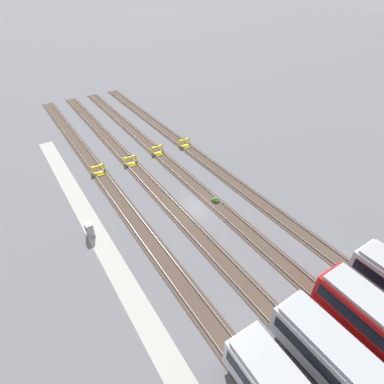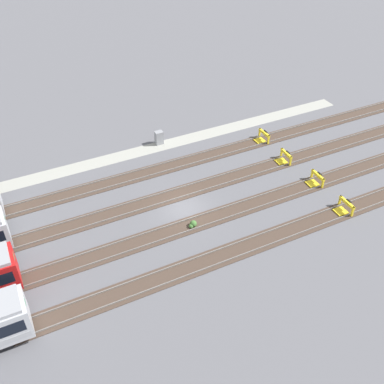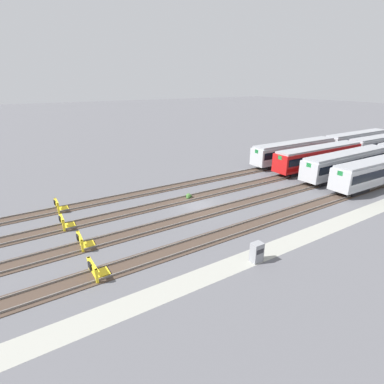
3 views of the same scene
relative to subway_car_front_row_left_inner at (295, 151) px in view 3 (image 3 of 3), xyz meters
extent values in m
plane|color=#5B5B60|center=(-24.57, -7.09, -2.04)|extent=(400.00, 400.00, 0.00)
cube|color=#9E9E93|center=(-24.57, -18.37, -2.04)|extent=(54.00, 2.00, 0.01)
cube|color=#47382D|center=(-24.57, -14.14, -2.01)|extent=(90.00, 2.24, 0.06)
cube|color=slate|center=(-24.57, -13.42, -1.90)|extent=(90.00, 0.07, 0.15)
cube|color=slate|center=(-24.57, -14.86, -1.90)|extent=(90.00, 0.07, 0.15)
cube|color=#47382D|center=(-24.57, -9.44, -2.01)|extent=(90.00, 2.24, 0.06)
cube|color=slate|center=(-24.57, -8.72, -1.90)|extent=(90.00, 0.07, 0.15)
cube|color=slate|center=(-24.57, -10.16, -1.90)|extent=(90.00, 0.07, 0.15)
cube|color=#47382D|center=(-24.57, -4.74, -2.01)|extent=(90.00, 2.24, 0.06)
cube|color=slate|center=(-24.57, -4.02, -1.90)|extent=(90.00, 0.07, 0.15)
cube|color=slate|center=(-24.57, -5.46, -1.90)|extent=(90.00, 0.07, 0.15)
cube|color=#47382D|center=(-24.57, -0.04, -2.01)|extent=(90.00, 2.24, 0.06)
cube|color=slate|center=(-24.57, 0.68, -1.90)|extent=(90.00, 0.07, 0.15)
cube|color=slate|center=(-24.57, -0.76, -1.90)|extent=(90.00, 0.07, 0.15)
cube|color=#B7BABF|center=(0.00, 0.00, 0.01)|extent=(18.02, 2.92, 2.70)
cube|color=black|center=(0.00, 0.00, 0.33)|extent=(17.30, 2.96, 1.08)
cube|color=#A8AAAF|center=(0.00, 0.00, -0.75)|extent=(17.66, 2.95, 0.54)
cube|color=#999BA0|center=(0.00, 0.00, 1.51)|extent=(17.48, 2.64, 0.30)
cube|color=#1E843D|center=(8.96, -0.06, 1.01)|extent=(0.08, 0.70, 0.56)
cube|color=#1E843D|center=(-8.96, 0.06, 1.01)|extent=(0.08, 0.70, 0.56)
cube|color=black|center=(5.58, -0.04, -1.69)|extent=(3.62, 2.26, 0.70)
cube|color=black|center=(-5.58, 0.04, -1.69)|extent=(3.62, 2.26, 0.70)
cube|color=#B7BABF|center=(0.00, -9.45, 0.01)|extent=(18.03, 3.00, 2.70)
cube|color=black|center=(0.00, -9.45, 0.33)|extent=(17.31, 3.03, 1.08)
cube|color=#A8AAAF|center=(0.00, -9.45, -0.75)|extent=(17.67, 3.03, 0.54)
cube|color=#999BA0|center=(0.00, -9.45, 1.51)|extent=(17.49, 2.72, 0.30)
cube|color=#1E843D|center=(8.96, -9.35, 1.01)|extent=(0.09, 0.70, 0.56)
cube|color=#1E843D|center=(-8.96, -9.55, 1.01)|extent=(0.09, 0.70, 0.56)
cube|color=black|center=(5.58, -9.39, -1.69)|extent=(3.62, 2.28, 0.70)
cube|color=black|center=(-5.58, -9.52, -1.69)|extent=(3.62, 2.28, 0.70)
cube|color=#B7BABF|center=(18.79, -0.04, 0.01)|extent=(18.01, 2.86, 2.70)
cube|color=black|center=(18.79, -0.04, 0.33)|extent=(17.29, 2.90, 1.08)
cube|color=#A8AAAF|center=(18.79, -0.04, -0.75)|extent=(17.65, 2.89, 0.54)
cube|color=#999BA0|center=(18.79, -0.04, 1.51)|extent=(17.47, 2.58, 0.30)
cube|color=#1E843D|center=(27.75, -0.01, 1.01)|extent=(0.08, 0.70, 0.56)
cube|color=#1E843D|center=(9.83, -0.07, 1.01)|extent=(0.08, 0.70, 0.56)
cube|color=black|center=(24.37, -0.02, -1.69)|extent=(3.61, 2.25, 0.70)
cube|color=black|center=(13.21, -0.06, -1.69)|extent=(3.61, 2.25, 0.70)
cube|color=#1E843D|center=(9.70, -9.62, 1.01)|extent=(0.10, 0.70, 0.56)
cube|color=#B7BABF|center=(0.00, -14.13, 0.01)|extent=(18.05, 3.15, 2.70)
cube|color=black|center=(0.00, -14.13, 0.33)|extent=(17.33, 3.17, 1.08)
cube|color=#A8AAAF|center=(0.00, -14.13, -0.75)|extent=(17.69, 3.17, 0.54)
cube|color=#999BA0|center=(0.00, -14.13, 1.51)|extent=(17.51, 2.86, 0.30)
cube|color=#1E843D|center=(-8.96, -13.96, 1.01)|extent=(0.09, 0.70, 0.56)
cube|color=black|center=(-5.58, -14.03, -1.69)|extent=(3.64, 2.31, 0.70)
cube|color=#B7BABF|center=(18.83, -4.77, 0.01)|extent=(18.05, 3.13, 2.70)
cube|color=black|center=(18.83, -4.77, 0.33)|extent=(17.33, 3.15, 1.08)
cube|color=#A8AAAF|center=(18.83, -4.77, -0.75)|extent=(17.69, 3.15, 0.54)
cube|color=#999BA0|center=(18.83, -4.77, 1.51)|extent=(17.50, 2.84, 0.30)
cube|color=#1E843D|center=(9.87, -4.61, 1.01)|extent=(0.09, 0.70, 0.56)
cube|color=black|center=(13.25, -4.67, -1.69)|extent=(3.64, 2.30, 0.70)
cube|color=#B71414|center=(0.00, -4.77, 0.01)|extent=(18.03, 3.00, 2.70)
cube|color=black|center=(0.00, -4.77, 0.33)|extent=(17.31, 3.03, 1.08)
cube|color=#A80505|center=(0.00, -4.77, -0.75)|extent=(17.67, 3.03, 0.54)
cube|color=#999BA0|center=(0.00, -4.77, 1.51)|extent=(17.49, 2.71, 0.30)
cube|color=#1E843D|center=(8.96, -4.87, 1.01)|extent=(0.09, 0.70, 0.56)
cube|color=#1E843D|center=(-8.96, -4.67, 1.01)|extent=(0.09, 0.70, 0.56)
cube|color=black|center=(5.58, -4.83, -1.69)|extent=(3.62, 2.28, 0.70)
cube|color=black|center=(-5.58, -4.70, -1.69)|extent=(3.62, 2.28, 0.70)
cube|color=yellow|center=(-38.34, -13.24, -1.46)|extent=(0.18, 0.18, 1.15)
cube|color=yellow|center=(-38.30, -15.04, -1.46)|extent=(0.18, 0.18, 1.15)
cube|color=yellow|center=(-38.32, -14.14, -1.04)|extent=(0.28, 2.00, 0.30)
cube|color=yellow|center=(-37.77, -14.13, -1.95)|extent=(1.12, 1.10, 0.18)
cube|color=black|center=(-38.50, -14.14, -1.04)|extent=(0.13, 0.60, 0.44)
cube|color=yellow|center=(-38.07, -8.54, -1.46)|extent=(0.19, 0.19, 1.15)
cube|color=yellow|center=(-38.16, -10.34, -1.46)|extent=(0.19, 0.19, 1.15)
cube|color=yellow|center=(-38.11, -9.44, -1.04)|extent=(0.34, 2.01, 0.30)
cube|color=yellow|center=(-37.56, -9.47, -1.95)|extent=(1.15, 1.13, 0.18)
cube|color=black|center=(-38.29, -9.43, -1.04)|extent=(0.15, 0.61, 0.44)
cube|color=yellow|center=(-38.67, -3.84, -1.46)|extent=(0.18, 0.18, 1.15)
cube|color=yellow|center=(-38.72, -5.64, -1.46)|extent=(0.18, 0.18, 1.15)
cube|color=yellow|center=(-38.70, -4.74, -1.04)|extent=(0.29, 2.01, 0.30)
cube|color=yellow|center=(-38.15, -4.75, -1.95)|extent=(1.13, 1.11, 0.18)
cube|color=black|center=(-38.88, -4.73, -1.04)|extent=(0.14, 0.60, 0.44)
cube|color=yellow|center=(-38.39, 0.86, -1.46)|extent=(0.18, 0.18, 1.15)
cube|color=yellow|center=(-38.41, -0.94, -1.46)|extent=(0.18, 0.18, 1.15)
cube|color=yellow|center=(-38.40, -0.04, -1.04)|extent=(0.27, 2.00, 0.30)
cube|color=yellow|center=(-37.85, -0.05, -1.95)|extent=(1.12, 1.10, 0.18)
cube|color=black|center=(-38.58, -0.04, -1.04)|extent=(0.13, 0.60, 0.44)
cube|color=gray|center=(-26.99, -18.93, -1.24)|extent=(0.90, 0.70, 1.60)
cube|color=#333338|center=(-26.99, -19.29, -1.00)|extent=(0.70, 0.04, 0.36)
sphere|color=#427033|center=(-24.33, -4.53, -1.76)|extent=(0.64, 0.64, 0.64)
sphere|color=#427033|center=(-24.03, -4.41, -1.86)|extent=(0.44, 0.44, 0.44)
sphere|color=#427033|center=(-24.55, -4.71, -1.90)|extent=(0.36, 0.36, 0.36)
camera|label=1|loc=(-2.16, -22.40, 20.76)|focal=28.00mm
camera|label=2|loc=(-10.83, 22.71, 26.44)|focal=42.00mm
camera|label=3|loc=(-42.04, -33.28, 11.20)|focal=28.00mm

